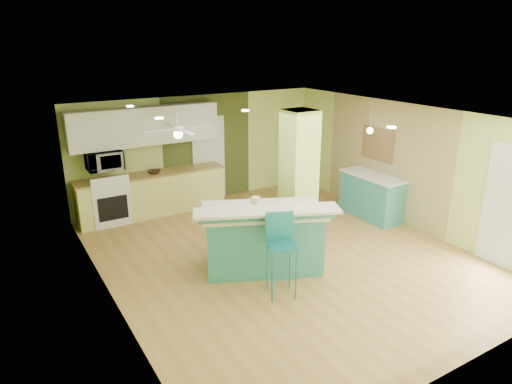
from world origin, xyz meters
TOP-DOWN VIEW (x-y plane):
  - floor at (0.00, 0.00)m, footprint 6.00×7.00m
  - ceiling at (0.00, 0.00)m, footprint 6.00×7.00m
  - wall_back at (0.00, 3.50)m, footprint 6.00×0.01m
  - wall_front at (0.00, -3.50)m, footprint 6.00×0.01m
  - wall_left at (-3.00, 0.00)m, footprint 0.01×7.00m
  - wall_right at (3.00, 0.00)m, footprint 0.01×7.00m
  - wood_panel at (2.99, 0.60)m, footprint 0.02×3.40m
  - olive_accent at (0.20, 3.49)m, footprint 2.20×0.02m
  - interior_door at (0.20, 3.46)m, footprint 0.82×0.05m
  - column at (0.65, 0.50)m, footprint 0.55×0.55m
  - kitchen_run at (-1.30, 3.20)m, footprint 3.25×0.63m
  - stove at (-2.25, 3.19)m, footprint 0.76×0.66m
  - upper_cabinets at (-1.30, 3.32)m, footprint 3.20×0.34m
  - microwave at (-2.25, 3.20)m, footprint 0.70×0.48m
  - ceiling_fan at (-1.10, 2.00)m, footprint 1.41×1.41m
  - pendant_lamp at (2.65, 0.75)m, footprint 0.14×0.14m
  - wall_decor at (2.96, 0.80)m, footprint 0.03×0.90m
  - peninsula at (-0.55, -0.18)m, footprint 2.43×1.96m
  - bar_stool at (-0.75, -0.99)m, footprint 0.55×0.55m
  - side_counter at (2.70, 0.61)m, footprint 0.62×1.47m
  - fruit_bowl at (-1.25, 3.14)m, footprint 0.37×0.37m
  - canister at (-0.62, -0.05)m, footprint 0.15×0.15m

SIDE VIEW (x-z plane):
  - floor at x=0.00m, z-range -0.01..0.00m
  - stove at x=-2.25m, z-range -0.08..1.00m
  - kitchen_run at x=-1.30m, z-range 0.00..0.94m
  - side_counter at x=2.70m, z-range 0.00..0.95m
  - peninsula at x=-0.55m, z-range -0.05..1.17m
  - bar_stool at x=-0.75m, z-range 0.22..1.49m
  - fruit_bowl at x=-1.25m, z-range 0.94..1.01m
  - interior_door at x=0.20m, z-range 0.00..2.00m
  - canister at x=-0.62m, z-range 1.05..1.24m
  - wall_back at x=0.00m, z-range 0.00..2.50m
  - wall_front at x=0.00m, z-range 0.00..2.50m
  - wall_left at x=-3.00m, z-range 0.00..2.50m
  - wall_right at x=3.00m, z-range 0.00..2.50m
  - wood_panel at x=2.99m, z-range 0.00..2.50m
  - olive_accent at x=0.20m, z-range 0.00..2.50m
  - column at x=0.65m, z-range 0.00..2.50m
  - microwave at x=-2.25m, z-range 1.16..1.55m
  - wall_decor at x=2.96m, z-range 1.20..1.90m
  - pendant_lamp at x=2.65m, z-range 1.54..2.23m
  - upper_cabinets at x=-1.30m, z-range 1.55..2.35m
  - ceiling_fan at x=-1.10m, z-range 1.77..2.38m
  - ceiling at x=0.00m, z-range 2.50..2.51m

